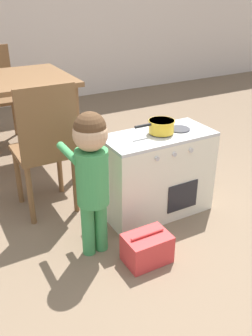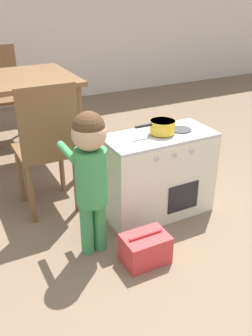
{
  "view_description": "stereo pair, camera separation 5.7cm",
  "coord_description": "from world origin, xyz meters",
  "px_view_note": "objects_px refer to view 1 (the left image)",
  "views": [
    {
      "loc": [
        -1.04,
        -1.01,
        1.43
      ],
      "look_at": [
        -0.07,
        0.74,
        0.43
      ],
      "focal_mm": 40.0,
      "sensor_mm": 36.0,
      "label": 1
    },
    {
      "loc": [
        -0.99,
        -1.04,
        1.43
      ],
      "look_at": [
        -0.07,
        0.74,
        0.43
      ],
      "focal_mm": 40.0,
      "sensor_mm": 36.0,
      "label": 2
    }
  ],
  "objects_px": {
    "toy_pot": "(161,126)",
    "dining_table": "(0,94)",
    "child_figure": "(91,165)",
    "toy_basket": "(147,248)",
    "dining_chair_near": "(45,148)",
    "play_kitchen": "(157,174)"
  },
  "relations": [
    {
      "from": "play_kitchen",
      "to": "toy_basket",
      "type": "distance_m",
      "value": 0.56
    },
    {
      "from": "toy_pot",
      "to": "dining_table",
      "type": "relative_size",
      "value": 0.26
    },
    {
      "from": "child_figure",
      "to": "toy_basket",
      "type": "relative_size",
      "value": 3.36
    },
    {
      "from": "play_kitchen",
      "to": "toy_basket",
      "type": "xyz_separation_m",
      "value": [
        -0.33,
        -0.41,
        -0.2
      ]
    },
    {
      "from": "toy_pot",
      "to": "dining_chair_near",
      "type": "xyz_separation_m",
      "value": [
        -0.65,
        0.35,
        -0.14
      ]
    },
    {
      "from": "toy_basket",
      "to": "play_kitchen",
      "type": "bearing_deg",
      "value": 51.26
    },
    {
      "from": "toy_pot",
      "to": "play_kitchen",
      "type": "bearing_deg",
      "value": -178.22
    },
    {
      "from": "toy_pot",
      "to": "dining_chair_near",
      "type": "height_order",
      "value": "dining_chair_near"
    },
    {
      "from": "play_kitchen",
      "to": "dining_table",
      "type": "distance_m",
      "value": 1.36
    },
    {
      "from": "play_kitchen",
      "to": "toy_basket",
      "type": "height_order",
      "value": "play_kitchen"
    },
    {
      "from": "toy_pot",
      "to": "dining_table",
      "type": "distance_m",
      "value": 1.32
    },
    {
      "from": "play_kitchen",
      "to": "child_figure",
      "type": "xyz_separation_m",
      "value": [
        -0.55,
        -0.18,
        0.27
      ]
    },
    {
      "from": "play_kitchen",
      "to": "toy_basket",
      "type": "bearing_deg",
      "value": -128.74
    },
    {
      "from": "dining_table",
      "to": "dining_chair_near",
      "type": "bearing_deg",
      "value": -82.57
    },
    {
      "from": "toy_basket",
      "to": "dining_table",
      "type": "height_order",
      "value": "dining_table"
    },
    {
      "from": "dining_table",
      "to": "toy_pot",
      "type": "bearing_deg",
      "value": -55.66
    },
    {
      "from": "toy_pot",
      "to": "child_figure",
      "type": "relative_size",
      "value": 0.32
    },
    {
      "from": "toy_pot",
      "to": "dining_table",
      "type": "height_order",
      "value": "dining_table"
    },
    {
      "from": "child_figure",
      "to": "dining_table",
      "type": "bearing_deg",
      "value": 98.13
    },
    {
      "from": "toy_pot",
      "to": "toy_basket",
      "type": "xyz_separation_m",
      "value": [
        -0.34,
        -0.41,
        -0.54
      ]
    },
    {
      "from": "toy_basket",
      "to": "dining_table",
      "type": "bearing_deg",
      "value": 104.92
    },
    {
      "from": "play_kitchen",
      "to": "child_figure",
      "type": "height_order",
      "value": "child_figure"
    }
  ]
}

